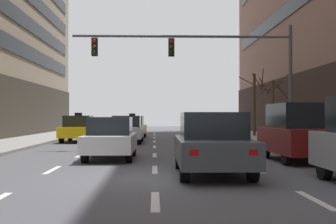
{
  "coord_description": "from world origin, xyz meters",
  "views": [
    {
      "loc": [
        -0.02,
        -11.49,
        1.58
      ],
      "look_at": [
        0.83,
        16.47,
        1.84
      ],
      "focal_mm": 48.67,
      "sensor_mm": 36.0,
      "label": 1
    }
  ],
  "objects": [
    {
      "name": "lane_stripe_l1_s8",
      "position": [
        -3.01,
        22.0,
        0.0
      ],
      "size": [
        0.16,
        2.0,
        0.01
      ],
      "primitive_type": "cube",
      "color": "silver",
      "rests_on": "ground"
    },
    {
      "name": "lane_stripe_l2_s10",
      "position": [
        0.0,
        32.0,
        0.0
      ],
      "size": [
        0.16,
        2.0,
        0.01
      ],
      "primitive_type": "cube",
      "color": "silver",
      "rests_on": "ground"
    },
    {
      "name": "lane_stripe_l2_s5",
      "position": [
        0.0,
        7.0,
        0.0
      ],
      "size": [
        0.16,
        2.0,
        0.01
      ],
      "primitive_type": "cube",
      "color": "silver",
      "rests_on": "ground"
    },
    {
      "name": "lane_stripe_l3_s7",
      "position": [
        3.01,
        17.0,
        0.0
      ],
      "size": [
        0.16,
        2.0,
        0.01
      ],
      "primitive_type": "cube",
      "color": "silver",
      "rests_on": "ground"
    },
    {
      "name": "lane_stripe_l3_s8",
      "position": [
        3.01,
        22.0,
        0.0
      ],
      "size": [
        0.16,
        2.0,
        0.01
      ],
      "primitive_type": "cube",
      "color": "silver",
      "rests_on": "ground"
    },
    {
      "name": "lane_stripe_l1_s6",
      "position": [
        -3.01,
        12.0,
        0.0
      ],
      "size": [
        0.16,
        2.0,
        0.01
      ],
      "primitive_type": "cube",
      "color": "silver",
      "rests_on": "ground"
    },
    {
      "name": "lane_stripe_l2_s7",
      "position": [
        0.0,
        17.0,
        0.0
      ],
      "size": [
        0.16,
        2.0,
        0.01
      ],
      "primitive_type": "cube",
      "color": "silver",
      "rests_on": "ground"
    },
    {
      "name": "lane_stripe_l1_s4",
      "position": [
        -3.01,
        2.0,
        0.0
      ],
      "size": [
        0.16,
        2.0,
        0.01
      ],
      "primitive_type": "cube",
      "color": "silver",
      "rests_on": "ground"
    },
    {
      "name": "lane_stripe_l3_s4",
      "position": [
        3.01,
        2.0,
        0.0
      ],
      "size": [
        0.16,
        2.0,
        0.01
      ],
      "primitive_type": "cube",
      "color": "silver",
      "rests_on": "ground"
    },
    {
      "name": "lane_stripe_l3_s3",
      "position": [
        3.01,
        -3.0,
        0.0
      ],
      "size": [
        0.16,
        2.0,
        0.01
      ],
      "primitive_type": "cube",
      "color": "silver",
      "rests_on": "ground"
    },
    {
      "name": "car_driving_1",
      "position": [
        -1.61,
        15.29,
        0.79
      ],
      "size": [
        1.86,
        4.33,
        1.61
      ],
      "color": "black",
      "rests_on": "ground"
    },
    {
      "name": "street_tree_0",
      "position": [
        7.52,
        22.32,
        2.71
      ],
      "size": [
        2.31,
        1.78,
        4.98
      ],
      "color": "#4C3823",
      "rests_on": "sidewalk_right"
    },
    {
      "name": "lane_stripe_l2_s6",
      "position": [
        0.0,
        12.0,
        0.0
      ],
      "size": [
        0.16,
        2.0,
        0.01
      ],
      "primitive_type": "cube",
      "color": "silver",
      "rests_on": "ground"
    },
    {
      "name": "car_parked_2",
      "position": [
        4.98,
        4.34,
        1.01
      ],
      "size": [
        1.84,
        4.23,
        2.03
      ],
      "color": "black",
      "rests_on": "ground"
    },
    {
      "name": "taxi_driving_0",
      "position": [
        -1.59,
        21.33,
        0.79
      ],
      "size": [
        1.99,
        4.36,
        1.78
      ],
      "color": "black",
      "rests_on": "ground"
    },
    {
      "name": "lane_stripe_l3_s6",
      "position": [
        3.01,
        12.0,
        0.0
      ],
      "size": [
        0.16,
        2.0,
        0.01
      ],
      "primitive_type": "cube",
      "color": "silver",
      "rests_on": "ground"
    },
    {
      "name": "ground_plane",
      "position": [
        0.0,
        0.0,
        0.0
      ],
      "size": [
        120.0,
        120.0,
        0.0
      ],
      "primitive_type": "plane",
      "color": "#515156"
    },
    {
      "name": "lane_stripe_l2_s8",
      "position": [
        0.0,
        22.0,
        0.0
      ],
      "size": [
        0.16,
        2.0,
        0.01
      ],
      "primitive_type": "cube",
      "color": "silver",
      "rests_on": "ground"
    },
    {
      "name": "lane_stripe_l3_s5",
      "position": [
        3.01,
        7.0,
        0.0
      ],
      "size": [
        0.16,
        2.0,
        0.01
      ],
      "primitive_type": "cube",
      "color": "silver",
      "rests_on": "ground"
    },
    {
      "name": "street_tree_1",
      "position": [
        7.53,
        17.2,
        2.21
      ],
      "size": [
        2.2,
        2.31,
        4.3
      ],
      "color": "#4C3823",
      "rests_on": "sidewalk_right"
    },
    {
      "name": "lane_stripe_l1_s9",
      "position": [
        -3.01,
        27.0,
        0.0
      ],
      "size": [
        0.16,
        2.0,
        0.01
      ],
      "primitive_type": "cube",
      "color": "silver",
      "rests_on": "ground"
    },
    {
      "name": "traffic_signal_0",
      "position": [
        2.62,
        9.81,
        4.27
      ],
      "size": [
        10.35,
        0.35,
        5.75
      ],
      "color": "#4C4C51",
      "rests_on": "sidewalk_right"
    },
    {
      "name": "lane_stripe_l2_s4",
      "position": [
        0.0,
        2.0,
        0.0
      ],
      "size": [
        0.16,
        2.0,
        0.01
      ],
      "primitive_type": "cube",
      "color": "silver",
      "rests_on": "ground"
    },
    {
      "name": "car_driving_4",
      "position": [
        1.54,
        0.72,
        0.83
      ],
      "size": [
        1.92,
        4.51,
        1.68
      ],
      "color": "black",
      "rests_on": "ground"
    },
    {
      "name": "lane_stripe_l1_s10",
      "position": [
        -3.01,
        32.0,
        0.0
      ],
      "size": [
        0.16,
        2.0,
        0.01
      ],
      "primitive_type": "cube",
      "color": "silver",
      "rests_on": "ground"
    },
    {
      "name": "lane_stripe_l2_s3",
      "position": [
        0.0,
        -3.0,
        0.0
      ],
      "size": [
        0.16,
        2.0,
        0.01
      ],
      "primitive_type": "cube",
      "color": "silver",
      "rests_on": "ground"
    },
    {
      "name": "lane_stripe_l1_s7",
      "position": [
        -3.01,
        17.0,
        0.0
      ],
      "size": [
        0.16,
        2.0,
        0.01
      ],
      "primitive_type": "cube",
      "color": "silver",
      "rests_on": "ground"
    },
    {
      "name": "taxi_driving_3",
      "position": [
        -4.65,
        16.58,
        0.8
      ],
      "size": [
        1.84,
        4.33,
        1.8
      ],
      "color": "black",
      "rests_on": "ground"
    },
    {
      "name": "lane_stripe_l3_s10",
      "position": [
        3.01,
        32.0,
        0.0
      ],
      "size": [
        0.16,
        2.0,
        0.01
      ],
      "primitive_type": "cube",
      "color": "silver",
      "rests_on": "ground"
    },
    {
      "name": "lane_stripe_l2_s9",
      "position": [
        0.0,
        27.0,
        0.0
      ],
      "size": [
        0.16,
        2.0,
        0.01
      ],
      "primitive_type": "cube",
      "color": "silver",
      "rests_on": "ground"
    },
    {
      "name": "car_driving_2",
      "position": [
        -1.62,
        5.27,
        0.76
      ],
      "size": [
        1.76,
        4.15,
        1.55
      ],
      "color": "black",
      "rests_on": "ground"
    },
    {
      "name": "lane_stripe_l3_s9",
      "position": [
        3.01,
        27.0,
        0.0
      ],
      "size": [
        0.16,
        2.0,
        0.01
      ],
      "primitive_type": "cube",
      "color": "silver",
      "rests_on": "ground"
    },
    {
      "name": "lane_stripe_l1_s5",
      "position": [
        -3.01,
        7.0,
        0.0
      ],
      "size": [
        0.16,
        2.0,
        0.01
      ],
      "primitive_type": "cube",
      "color": "silver",
      "rests_on": "ground"
    }
  ]
}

